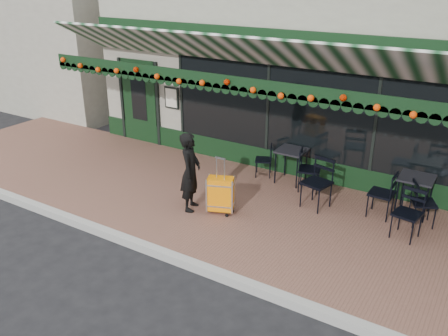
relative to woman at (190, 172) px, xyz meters
The scene contains 15 objects.
ground 2.15m from the woman, 46.73° to the right, with size 80.00×80.00×0.00m, color black.
sidewalk 1.69m from the woman, 23.98° to the left, with size 18.00×4.00×0.15m, color brown.
curb 2.17m from the woman, 48.30° to the right, with size 18.00×0.16×0.15m, color #9E9E99.
restaurant_building 6.70m from the woman, 78.33° to the left, with size 12.00×9.60×4.50m.
neighbor_building_left 13.49m from the woman, 150.55° to the left, with size 12.00×8.00×4.80m, color #A4A190.
woman is the anchor object (origin of this frame).
suitcase 0.72m from the woman, 16.22° to the left, with size 0.56×0.43×1.13m.
cafe_table_a 4.26m from the woman, 28.87° to the left, with size 0.62×0.62×0.77m.
cafe_table_b 2.46m from the woman, 62.98° to the left, with size 0.61×0.61×0.75m.
chair_a_left 3.63m from the woman, 27.04° to the left, with size 0.46×0.46×0.92m, color black, non-canonical shape.
chair_a_right 4.32m from the woman, 23.45° to the left, with size 0.43×0.43×0.86m, color black, non-canonical shape.
chair_a_front 3.97m from the woman, 15.75° to the left, with size 0.45×0.45×0.90m, color black, non-canonical shape.
chair_b_left 2.26m from the woman, 78.21° to the left, with size 0.37×0.37×0.75m, color black, non-canonical shape.
chair_b_right 2.60m from the woman, 50.96° to the left, with size 0.46×0.46×0.92m, color black, non-canonical shape.
chair_b_front 2.46m from the woman, 33.33° to the left, with size 0.51×0.51×1.01m, color black, non-canonical shape.
Camera 1 is at (3.59, -5.30, 4.50)m, focal length 38.00 mm.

